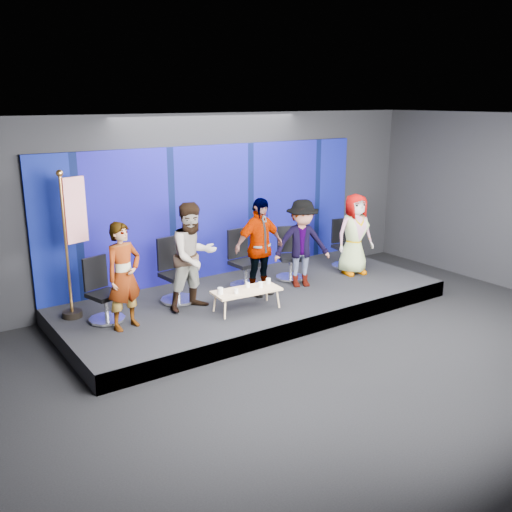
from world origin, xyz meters
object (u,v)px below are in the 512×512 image
at_px(panelist_a, 124,276).
at_px(mug_c, 248,285).
at_px(chair_b, 176,281).
at_px(panelist_e, 355,234).
at_px(chair_e, 344,251).
at_px(mug_a, 220,291).
at_px(coffee_table, 247,291).
at_px(mug_e, 268,281).
at_px(panelist_c, 259,247).
at_px(chair_a, 104,300).
at_px(chair_c, 244,268).
at_px(mug_b, 236,291).
at_px(panelist_d, 302,243).
at_px(flag_stand, 73,240).
at_px(panelist_b, 193,257).
at_px(chair_d, 290,262).
at_px(mug_d, 261,285).

bearing_deg(panelist_a, mug_c, -24.51).
xyz_separation_m(chair_b, panelist_e, (3.73, -0.56, 0.45)).
xyz_separation_m(chair_e, mug_a, (-3.60, -0.92, 0.08)).
height_order(chair_b, chair_e, chair_b).
xyz_separation_m(coffee_table, mug_e, (0.49, 0.06, 0.08)).
bearing_deg(panelist_c, mug_e, -109.98).
bearing_deg(panelist_c, coffee_table, -142.93).
xyz_separation_m(panelist_c, mug_e, (-0.14, -0.48, -0.49)).
distance_m(chair_a, chair_b, 1.39).
xyz_separation_m(chair_c, mug_e, (-0.14, -0.99, 0.04)).
bearing_deg(mug_b, panelist_a, 164.69).
height_order(chair_b, panelist_d, panelist_d).
xyz_separation_m(chair_c, panelist_e, (2.31, -0.55, 0.46)).
relative_size(chair_e, mug_b, 11.99).
bearing_deg(panelist_e, chair_b, -178.99).
height_order(panelist_c, flag_stand, flag_stand).
bearing_deg(chair_a, chair_e, -14.74).
distance_m(mug_e, flag_stand, 3.31).
height_order(panelist_b, panelist_d, panelist_b).
xyz_separation_m(panelist_c, chair_d, (1.03, 0.43, -0.55)).
xyz_separation_m(panelist_e, mug_e, (-2.45, -0.44, -0.42)).
relative_size(coffee_table, mug_d, 12.44).
relative_size(panelist_c, mug_c, 21.18).
height_order(chair_e, coffee_table, chair_e).
relative_size(panelist_c, panelist_e, 1.08).
bearing_deg(mug_d, flag_stand, 152.66).
bearing_deg(chair_b, flag_stand, 164.01).
distance_m(mug_a, flag_stand, 2.50).
bearing_deg(panelist_d, mug_a, -146.57).
distance_m(chair_c, mug_d, 1.15).
height_order(chair_e, mug_d, chair_e).
relative_size(panelist_a, flag_stand, 0.70).
bearing_deg(flag_stand, panelist_e, -25.35).
bearing_deg(mug_c, mug_d, -36.20).
relative_size(panelist_d, panelist_e, 1.01).
distance_m(panelist_a, panelist_b, 1.29).
xyz_separation_m(chair_a, mug_d, (2.42, -0.92, 0.06)).
height_order(chair_c, coffee_table, chair_c).
bearing_deg(panelist_c, chair_d, 18.84).
bearing_deg(chair_b, panelist_e, -14.32).
relative_size(panelist_a, mug_d, 17.60).
bearing_deg(mug_b, chair_a, 153.75).
height_order(panelist_e, flag_stand, flag_stand).
relative_size(panelist_a, chair_b, 1.49).
distance_m(coffee_table, flag_stand, 2.94).
bearing_deg(mug_c, chair_a, 160.65).
bearing_deg(panelist_c, flag_stand, 161.65).
relative_size(chair_b, flag_stand, 0.47).
xyz_separation_m(mug_d, flag_stand, (-2.69, 1.39, 0.87)).
bearing_deg(panelist_d, panelist_c, -162.36).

